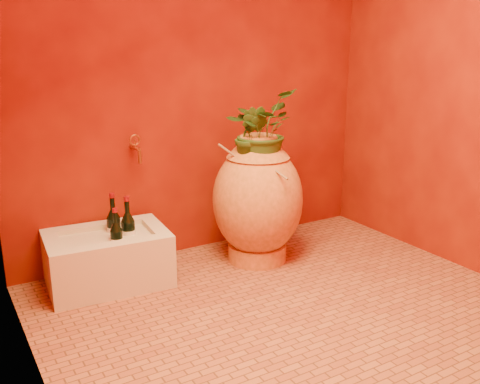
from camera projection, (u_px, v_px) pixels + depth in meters
floor at (286, 306)px, 2.85m from camera, size 2.50×2.50×0.00m
wall_back at (197, 59)px, 3.33m from camera, size 2.50×0.02×2.50m
wall_left at (7, 75)px, 1.89m from camera, size 0.02×2.00×2.50m
wall_right at (466, 60)px, 3.12m from camera, size 0.02×2.00×2.50m
amphora at (258, 199)px, 3.34m from camera, size 0.62×0.63×0.81m
stone_basin at (108, 259)px, 3.08m from camera, size 0.71×0.51×0.31m
wine_bottle_a at (117, 240)px, 3.01m from camera, size 0.07×0.07×0.29m
wine_bottle_b at (114, 229)px, 3.14m from camera, size 0.08×0.08×0.34m
wine_bottle_c at (129, 232)px, 3.10m from camera, size 0.08×0.08×0.33m
wall_tap at (136, 147)px, 3.18m from camera, size 0.07×0.15×0.16m
plant_main at (260, 130)px, 3.22m from camera, size 0.57×0.56×0.48m
plant_side at (251, 136)px, 3.16m from camera, size 0.25×0.25×0.36m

